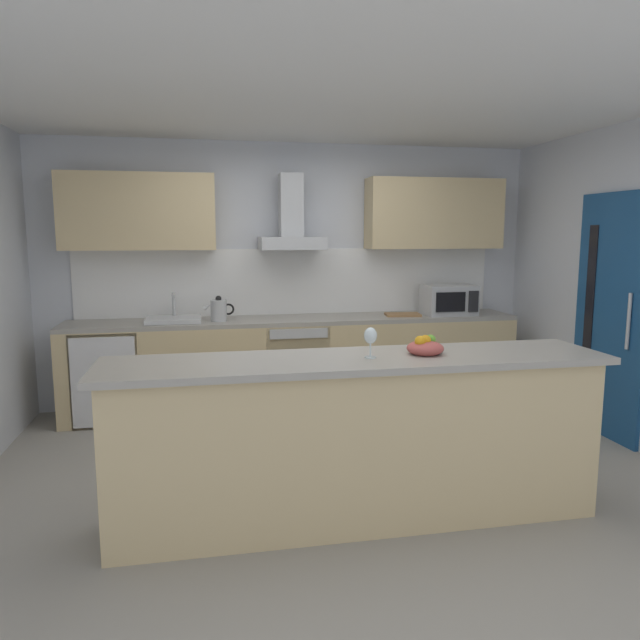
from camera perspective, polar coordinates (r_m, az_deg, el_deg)
ground at (r=4.46m, az=1.09°, el=-14.38°), size 5.94×4.80×0.02m
ceiling at (r=4.21m, az=1.20°, el=20.67°), size 5.94×4.80×0.02m
wall_back at (r=6.06m, az=-2.87°, el=4.45°), size 5.94×0.12×2.60m
backsplash_tile at (r=5.99m, az=-2.76°, el=3.73°), size 4.20×0.02×0.66m
counter_back at (r=5.80m, az=-2.25°, el=-4.21°), size 4.34×0.60×0.90m
counter_island at (r=3.58m, az=3.67°, el=-11.40°), size 2.96×0.64×1.00m
upper_cabinets at (r=5.82m, az=-2.57°, el=10.30°), size 4.29×0.32×0.70m
side_door at (r=5.50m, az=26.19°, el=0.34°), size 0.08×0.85×2.05m
oven at (r=5.77m, az=-2.50°, el=-4.18°), size 0.60×0.62×0.80m
refrigerator at (r=5.78m, az=-19.74°, el=-5.01°), size 0.58×0.60×0.85m
microwave at (r=6.09m, az=12.33°, el=1.92°), size 0.50×0.38×0.30m
sink at (r=5.64m, az=-13.96°, el=0.13°), size 0.50×0.40×0.26m
kettle at (r=5.58m, az=-9.75°, el=0.96°), size 0.29×0.15×0.24m
range_hood at (r=5.76m, az=-2.78°, el=9.10°), size 0.62×0.45×0.72m
wine_glass at (r=3.41m, az=4.91°, el=-1.63°), size 0.08×0.08×0.18m
fruit_bowl at (r=3.57m, az=10.13°, el=-2.59°), size 0.22×0.22×0.13m
chopping_board at (r=5.93m, az=7.99°, el=0.52°), size 0.37×0.27×0.02m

